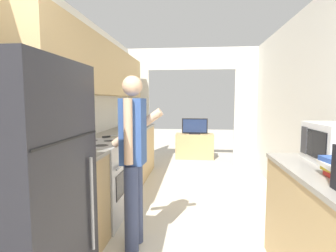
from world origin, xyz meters
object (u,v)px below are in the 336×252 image
at_px(microwave, 336,144).
at_px(television, 195,126).
at_px(range_oven, 96,181).
at_px(person, 133,157).
at_px(refrigerator, 15,197).
at_px(tv_cabinet, 195,146).
at_px(knife, 108,136).

distance_m(microwave, television, 4.31).
xyz_separation_m(range_oven, television, (1.14, 3.39, 0.32)).
bearing_deg(person, range_oven, 50.65).
bearing_deg(refrigerator, microwave, 17.26).
relative_size(person, tv_cabinet, 1.80).
xyz_separation_m(microwave, knife, (-2.24, 1.26, -0.15)).
distance_m(range_oven, person, 0.87).
distance_m(range_oven, microwave, 2.43).
bearing_deg(refrigerator, range_oven, 92.16).
xyz_separation_m(range_oven, person, (0.57, -0.51, 0.41)).
xyz_separation_m(microwave, tv_cabinet, (-1.09, 4.20, -0.77)).
relative_size(range_oven, knife, 3.29).
relative_size(television, knife, 1.89).
height_order(person, microwave, person).
relative_size(person, knife, 5.06).
height_order(refrigerator, tv_cabinet, refrigerator).
bearing_deg(television, tv_cabinet, 90.00).
height_order(refrigerator, range_oven, refrigerator).
bearing_deg(tv_cabinet, knife, -111.46).
bearing_deg(television, microwave, -75.36).
distance_m(microwave, tv_cabinet, 4.41).
bearing_deg(range_oven, microwave, -19.01).
relative_size(person, television, 2.68).
height_order(television, knife, television).
height_order(microwave, tv_cabinet, microwave).
xyz_separation_m(microwave, television, (-1.09, 4.16, -0.29)).
distance_m(refrigerator, microwave, 2.28).
bearing_deg(tv_cabinet, person, -98.20).
bearing_deg(refrigerator, knife, 92.20).
height_order(microwave, television, microwave).
bearing_deg(person, television, -5.40).
bearing_deg(range_oven, tv_cabinet, 71.71).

